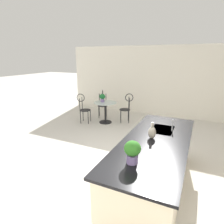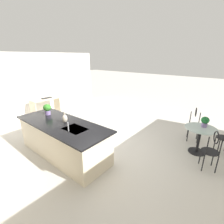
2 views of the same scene
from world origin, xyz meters
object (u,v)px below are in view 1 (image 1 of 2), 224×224
at_px(bistro_table, 105,111).
at_px(potted_plant_on_table, 102,97).
at_px(chair_by_island, 126,107).
at_px(chair_toward_desk, 103,102).
at_px(potted_plant_counter_far, 132,151).
at_px(chair_near_window, 84,107).
at_px(vase_on_counter, 152,132).

distance_m(bistro_table, potted_plant_on_table, 0.48).
height_order(bistro_table, chair_by_island, chair_by_island).
distance_m(chair_toward_desk, potted_plant_counter_far, 5.02).
relative_size(chair_near_window, vase_on_counter, 3.62).
bearing_deg(vase_on_counter, chair_by_island, -152.03).
xyz_separation_m(bistro_table, chair_near_window, (0.31, -0.70, 0.13)).
distance_m(chair_by_island, potted_plant_counter_far, 4.36).
distance_m(chair_by_island, chair_toward_desk, 1.08).
bearing_deg(potted_plant_on_table, chair_near_window, -58.40).
bearing_deg(chair_near_window, potted_plant_on_table, 121.60).
relative_size(chair_toward_desk, potted_plant_counter_far, 3.34).
height_order(chair_toward_desk, vase_on_counter, vase_on_counter).
height_order(potted_plant_counter_far, vase_on_counter, potted_plant_counter_far).
bearing_deg(chair_toward_desk, bistro_table, 35.62).
bearing_deg(potted_plant_on_table, vase_on_counter, 41.25).
bearing_deg(chair_near_window, chair_toward_desk, 161.98).
relative_size(bistro_table, potted_plant_counter_far, 2.56).
height_order(bistro_table, chair_near_window, chair_near_window).
distance_m(bistro_table, chair_by_island, 0.76).
distance_m(chair_by_island, vase_on_counter, 3.56).
height_order(potted_plant_on_table, potted_plant_counter_far, potted_plant_counter_far).
xyz_separation_m(bistro_table, chair_toward_desk, (-0.58, -0.42, 0.13)).
xyz_separation_m(chair_near_window, chair_by_island, (-0.69, 1.35, 0.00)).
xyz_separation_m(potted_plant_on_table, potted_plant_counter_far, (3.68, 2.39, 0.20)).
xyz_separation_m(chair_toward_desk, potted_plant_on_table, (0.54, 0.28, 0.33)).
bearing_deg(potted_plant_counter_far, potted_plant_on_table, -146.94).
relative_size(chair_near_window, potted_plant_counter_far, 3.34).
bearing_deg(chair_by_island, potted_plant_counter_far, 21.87).
bearing_deg(vase_on_counter, chair_toward_desk, -140.67).
relative_size(bistro_table, vase_on_counter, 2.78).
relative_size(chair_near_window, chair_toward_desk, 1.00).
bearing_deg(chair_by_island, potted_plant_on_table, -66.38).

